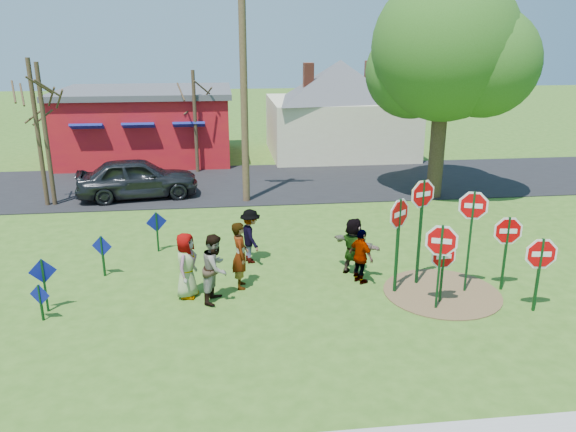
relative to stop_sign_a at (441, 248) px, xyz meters
name	(u,v)px	position (x,y,z in m)	size (l,w,h in m)	color
ground	(276,286)	(-3.99, 1.85, -1.68)	(120.00, 120.00, 0.00)	#365D1A
road	(253,183)	(-3.99, 13.35, -1.66)	(120.00, 7.50, 0.04)	black
dirt_patch	(442,293)	(0.51, 0.85, -1.66)	(3.20, 3.20, 0.03)	brown
red_building	(148,124)	(-9.49, 19.84, 0.29)	(9.40, 7.69, 3.90)	#A3101D
cream_house	(339,104)	(1.51, 19.85, 1.25)	(9.40, 9.40, 6.50)	beige
stop_sign_a	(441,248)	(0.00, 0.00, 0.00)	(1.05, 0.40, 2.44)	#0F3A19
stop_sign_b	(422,205)	(0.00, 1.53, 0.67)	(1.01, 0.39, 3.20)	#0F3A19
stop_sign_c	(472,218)	(1.17, 0.88, 0.46)	(1.01, 0.34, 3.02)	#0F3A19
stop_sign_d	(507,236)	(2.24, 0.90, -0.09)	(1.06, 0.17, 2.27)	#0F3A19
stop_sign_e	(443,261)	(0.24, 0.34, -0.49)	(0.94, 0.08, 1.78)	#0F3A19
stop_sign_f	(541,258)	(2.46, -0.41, -0.22)	(1.10, 0.16, 2.13)	#0F3A19
stop_sign_g	(399,224)	(-0.78, 1.07, 0.31)	(0.89, 0.68, 2.84)	#0F3A19
blue_diamond_a	(40,299)	(-9.98, 0.55, -1.08)	(0.53, 0.22, 0.98)	#0F3A19
blue_diamond_b	(44,279)	(-9.99, 1.04, -0.77)	(0.66, 0.16, 1.46)	#0F3A19
blue_diamond_c	(102,251)	(-8.96, 3.15, -0.90)	(0.61, 0.22, 1.26)	#0F3A19
blue_diamond_d	(157,227)	(-7.58, 4.96, -0.84)	(0.65, 0.23, 1.36)	#0F3A19
person_a	(186,265)	(-6.45, 1.49, -0.77)	(0.89, 0.58, 1.82)	#454F99
person_b	(240,255)	(-4.99, 1.92, -0.72)	(0.70, 0.46, 1.92)	#2E7D68
person_c	(215,268)	(-5.67, 1.15, -0.74)	(0.91, 0.71, 1.88)	brown
person_d	(250,236)	(-4.61, 3.72, -0.82)	(1.10, 0.63, 1.71)	#2E2F33
person_e	(361,257)	(-1.57, 1.80, -0.87)	(0.94, 0.39, 1.61)	#542E5F
person_f	(353,246)	(-1.66, 2.43, -0.80)	(1.62, 0.52, 1.75)	#23542E
suv	(138,178)	(-9.05, 11.47, -0.77)	(2.04, 5.08, 1.73)	#2B2B2F
utility_pole	(244,80)	(-4.42, 10.40, 3.37)	(2.35, 0.35, 9.59)	#4C3823
leafy_tree	(448,56)	(3.87, 10.06, 4.29)	(6.53, 5.95, 9.28)	#382819
bare_tree_west	(43,115)	(-12.39, 10.76, 2.07)	(1.80, 1.80, 5.79)	#382819
bare_tree_east	(195,107)	(-6.67, 15.98, 1.64)	(1.80, 1.80, 5.13)	#382819
bare_tree_mid	(35,113)	(-12.68, 10.74, 2.17)	(1.80, 1.80, 5.95)	#382819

